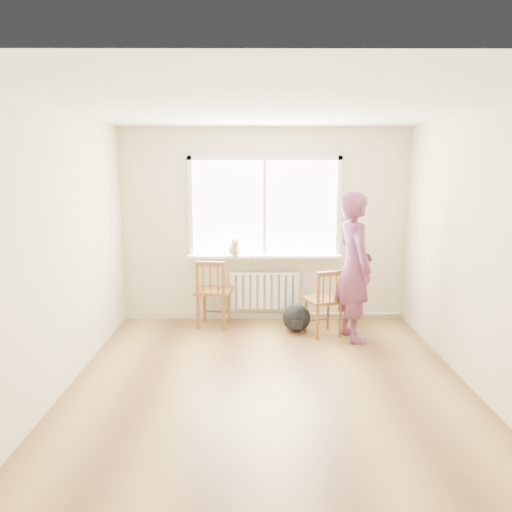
{
  "coord_description": "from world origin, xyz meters",
  "views": [
    {
      "loc": [
        -0.15,
        -4.71,
        2.15
      ],
      "look_at": [
        -0.12,
        1.2,
        1.1
      ],
      "focal_mm": 35.0,
      "sensor_mm": 36.0,
      "label": 1
    }
  ],
  "objects_px": {
    "chair_left": "(213,293)",
    "person": "(354,267)",
    "chair_right": "(325,302)",
    "backpack": "(297,318)",
    "cat": "(235,248)"
  },
  "relations": [
    {
      "from": "chair_right",
      "to": "backpack",
      "type": "xyz_separation_m",
      "value": [
        -0.35,
        0.17,
        -0.26
      ]
    },
    {
      "from": "chair_left",
      "to": "person",
      "type": "height_order",
      "value": "person"
    },
    {
      "from": "chair_right",
      "to": "backpack",
      "type": "relative_size",
      "value": 2.38
    },
    {
      "from": "chair_right",
      "to": "backpack",
      "type": "height_order",
      "value": "chair_right"
    },
    {
      "from": "person",
      "to": "backpack",
      "type": "distance_m",
      "value": 1.05
    },
    {
      "from": "chair_left",
      "to": "backpack",
      "type": "bearing_deg",
      "value": 179.71
    },
    {
      "from": "person",
      "to": "chair_left",
      "type": "bearing_deg",
      "value": 64.01
    },
    {
      "from": "person",
      "to": "backpack",
      "type": "relative_size",
      "value": 5.06
    },
    {
      "from": "cat",
      "to": "backpack",
      "type": "xyz_separation_m",
      "value": [
        0.83,
        -0.4,
        -0.88
      ]
    },
    {
      "from": "chair_left",
      "to": "chair_right",
      "type": "height_order",
      "value": "chair_left"
    },
    {
      "from": "chair_left",
      "to": "person",
      "type": "bearing_deg",
      "value": 174.06
    },
    {
      "from": "chair_right",
      "to": "cat",
      "type": "height_order",
      "value": "cat"
    },
    {
      "from": "chair_right",
      "to": "person",
      "type": "xyz_separation_m",
      "value": [
        0.33,
        -0.12,
        0.49
      ]
    },
    {
      "from": "chair_left",
      "to": "chair_right",
      "type": "relative_size",
      "value": 1.07
    },
    {
      "from": "person",
      "to": "cat",
      "type": "bearing_deg",
      "value": 53.84
    }
  ]
}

